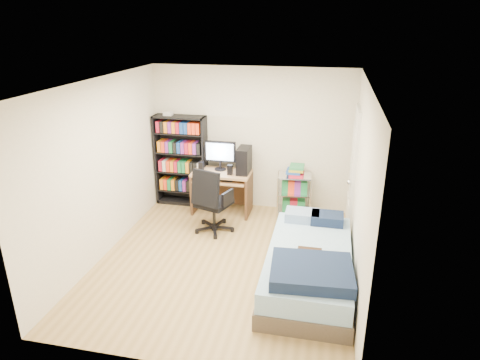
% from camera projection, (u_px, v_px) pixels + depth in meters
% --- Properties ---
extents(room, '(3.58, 4.08, 2.58)m').
position_uv_depth(room, '(223.00, 179.00, 5.64)').
color(room, '#A98754').
rests_on(room, ground).
extents(media_shelf, '(0.92, 0.31, 1.71)m').
position_uv_depth(media_shelf, '(181.00, 160.00, 7.71)').
color(media_shelf, black).
rests_on(media_shelf, room).
extents(computer_desk, '(1.00, 0.58, 1.26)m').
position_uv_depth(computer_desk, '(228.00, 175.00, 7.41)').
color(computer_desk, tan).
rests_on(computer_desk, room).
extents(office_chair, '(0.81, 0.81, 1.08)m').
position_uv_depth(office_chair, '(212.00, 212.00, 6.81)').
color(office_chair, black).
rests_on(office_chair, room).
extents(wire_cart, '(0.61, 0.46, 0.92)m').
position_uv_depth(wire_cart, '(295.00, 183.00, 7.27)').
color(wire_cart, silver).
rests_on(wire_cart, room).
extents(bed, '(1.08, 2.16, 0.62)m').
position_uv_depth(bed, '(309.00, 265.00, 5.47)').
color(bed, brown).
rests_on(bed, room).
extents(door, '(0.12, 0.80, 2.00)m').
position_uv_depth(door, '(353.00, 172.00, 6.62)').
color(door, silver).
rests_on(door, room).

